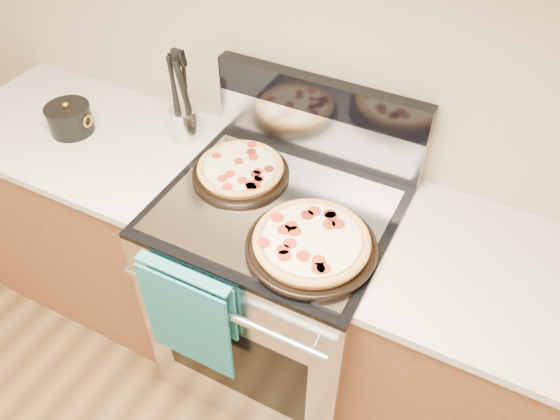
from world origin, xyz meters
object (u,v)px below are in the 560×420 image
at_px(range_body, 278,293).
at_px(pepperoni_pizza_back, 241,170).
at_px(saucepan, 70,120).
at_px(utensil_crock, 185,124).
at_px(pepperoni_pizza_front, 311,243).

relative_size(range_body, pepperoni_pizza_back, 2.72).
bearing_deg(saucepan, utensil_crock, 21.27).
bearing_deg(utensil_crock, saucepan, -158.73).
height_order(pepperoni_pizza_back, pepperoni_pizza_front, pepperoni_pizza_front).
bearing_deg(pepperoni_pizza_front, saucepan, 172.15).
height_order(range_body, utensil_crock, utensil_crock).
relative_size(pepperoni_pizza_back, pepperoni_pizza_front, 0.85).
bearing_deg(range_body, utensil_crock, 159.60).
distance_m(pepperoni_pizza_front, saucepan, 1.08).
height_order(pepperoni_pizza_front, saucepan, saucepan).
bearing_deg(pepperoni_pizza_front, utensil_crock, 154.94).
xyz_separation_m(range_body, saucepan, (-0.89, 0.02, 0.51)).
bearing_deg(range_body, pepperoni_pizza_back, 158.75).
xyz_separation_m(utensil_crock, saucepan, (-0.41, -0.16, -0.01)).
bearing_deg(range_body, pepperoni_pizza_front, -35.84).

